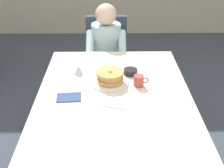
% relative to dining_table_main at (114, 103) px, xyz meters
% --- Properties ---
extents(ground_plane, '(14.00, 14.00, 0.00)m').
position_rel_dining_table_main_xyz_m(ground_plane, '(0.00, 0.00, -0.65)').
color(ground_plane, '#3D4756').
extents(dining_table_main, '(1.12, 1.52, 0.74)m').
position_rel_dining_table_main_xyz_m(dining_table_main, '(0.00, 0.00, 0.00)').
color(dining_table_main, silver).
rests_on(dining_table_main, ground).
extents(chair_diner, '(0.44, 0.45, 0.93)m').
position_rel_dining_table_main_xyz_m(chair_diner, '(-0.06, 1.17, -0.12)').
color(chair_diner, '#384251').
rests_on(chair_diner, ground).
extents(diner_person, '(0.40, 0.43, 1.12)m').
position_rel_dining_table_main_xyz_m(diner_person, '(-0.06, 1.01, 0.02)').
color(diner_person, silver).
rests_on(diner_person, ground).
extents(plate_breakfast, '(0.28, 0.28, 0.02)m').
position_rel_dining_table_main_xyz_m(plate_breakfast, '(-0.03, 0.14, 0.10)').
color(plate_breakfast, white).
rests_on(plate_breakfast, dining_table_main).
extents(breakfast_stack, '(0.21, 0.21, 0.10)m').
position_rel_dining_table_main_xyz_m(breakfast_stack, '(-0.03, 0.14, 0.15)').
color(breakfast_stack, tan).
rests_on(breakfast_stack, plate_breakfast).
extents(cup_coffee, '(0.11, 0.08, 0.08)m').
position_rel_dining_table_main_xyz_m(cup_coffee, '(0.19, 0.10, 0.13)').
color(cup_coffee, '#B24C42').
rests_on(cup_coffee, dining_table_main).
extents(bowl_butter, '(0.11, 0.11, 0.04)m').
position_rel_dining_table_main_xyz_m(bowl_butter, '(0.14, 0.29, 0.11)').
color(bowl_butter, black).
rests_on(bowl_butter, dining_table_main).
extents(syrup_pitcher, '(0.08, 0.08, 0.07)m').
position_rel_dining_table_main_xyz_m(syrup_pitcher, '(-0.28, 0.29, 0.13)').
color(syrup_pitcher, silver).
rests_on(syrup_pitcher, dining_table_main).
extents(fork_left_of_plate, '(0.03, 0.18, 0.00)m').
position_rel_dining_table_main_xyz_m(fork_left_of_plate, '(-0.22, 0.12, 0.09)').
color(fork_left_of_plate, silver).
rests_on(fork_left_of_plate, dining_table_main).
extents(knife_right_of_plate, '(0.03, 0.20, 0.00)m').
position_rel_dining_table_main_xyz_m(knife_right_of_plate, '(0.16, 0.12, 0.09)').
color(knife_right_of_plate, silver).
rests_on(knife_right_of_plate, dining_table_main).
extents(spoon_near_edge, '(0.15, 0.06, 0.00)m').
position_rel_dining_table_main_xyz_m(spoon_near_edge, '(-0.01, -0.19, 0.09)').
color(spoon_near_edge, silver).
rests_on(spoon_near_edge, dining_table_main).
extents(napkin_folded, '(0.18, 0.13, 0.01)m').
position_rel_dining_table_main_xyz_m(napkin_folded, '(-0.32, -0.06, 0.09)').
color(napkin_folded, '#334C7F').
rests_on(napkin_folded, dining_table_main).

